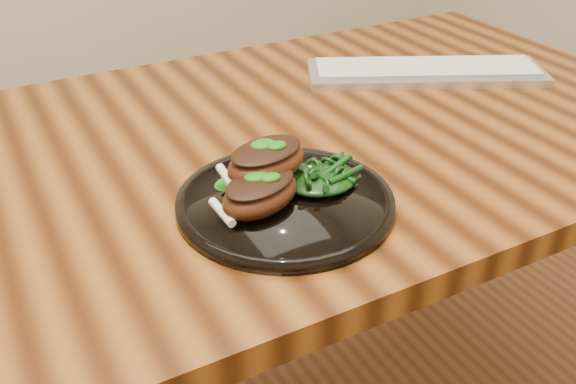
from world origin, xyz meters
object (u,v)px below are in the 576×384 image
object	(u,v)px
plate	(285,202)
keyboard	(426,71)
desk	(227,192)
greens_heap	(320,174)
lamb_chop_front	(260,192)

from	to	relation	value
plate	keyboard	bearing A→B (deg)	31.70
desk	keyboard	distance (m)	0.47
desk	greens_heap	bearing A→B (deg)	-73.94
lamb_chop_front	greens_heap	distance (m)	0.10
greens_heap	desk	bearing A→B (deg)	106.06
plate	keyboard	world-z (taller)	keyboard
lamb_chop_front	keyboard	world-z (taller)	lamb_chop_front
desk	lamb_chop_front	bearing A→B (deg)	-101.15
greens_heap	plate	bearing A→B (deg)	-174.81
keyboard	greens_heap	bearing A→B (deg)	-145.39
lamb_chop_front	greens_heap	xyz separation A→B (m)	(0.10, 0.02, -0.01)
plate	greens_heap	bearing A→B (deg)	5.19
greens_heap	keyboard	world-z (taller)	greens_heap
plate	greens_heap	world-z (taller)	greens_heap
lamb_chop_front	keyboard	xyz separation A→B (m)	(0.50, 0.29, -0.03)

